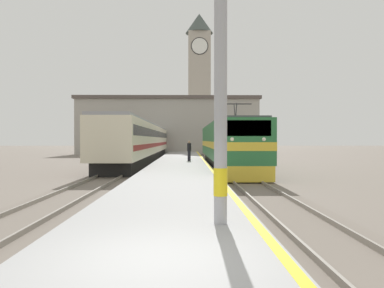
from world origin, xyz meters
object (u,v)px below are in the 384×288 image
(catenary_mast, at_px, (224,28))
(clock_tower, at_px, (199,78))
(locomotive_train, at_px, (227,145))
(passenger_train, at_px, (150,141))
(person_on_platform, at_px, (189,150))

(catenary_mast, distance_m, clock_tower, 62.85)
(locomotive_train, height_order, clock_tower, clock_tower)
(passenger_train, height_order, catenary_mast, catenary_mast)
(clock_tower, bearing_deg, person_on_platform, -93.16)
(catenary_mast, bearing_deg, clock_tower, 88.60)
(passenger_train, bearing_deg, catenary_mast, -81.97)
(locomotive_train, xyz_separation_m, passenger_train, (-7.58, 17.40, 0.25))
(locomotive_train, bearing_deg, catenary_mast, -96.34)
(person_on_platform, bearing_deg, locomotive_train, -49.79)
(catenary_mast, height_order, clock_tower, clock_tower)
(person_on_platform, xyz_separation_m, clock_tower, (2.12, 38.46, 12.42))
(catenary_mast, height_order, person_on_platform, catenary_mast)
(locomotive_train, height_order, person_on_platform, locomotive_train)
(person_on_platform, bearing_deg, passenger_train, 108.61)
(locomotive_train, relative_size, clock_tower, 0.76)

